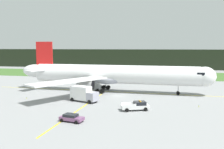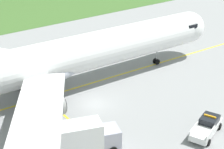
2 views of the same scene
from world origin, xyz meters
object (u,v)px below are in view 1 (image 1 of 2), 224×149
Objects in this scene: ops_pickup_truck at (136,106)px; staff_car at (71,118)px; airliner at (112,75)px; catering_truck at (83,94)px.

ops_pickup_truck reaches higher than staff_car.
airliner is 14.33m from catering_truck.
staff_car is (-9.96, -9.58, -0.20)m from ops_pickup_truck.
airliner reaches higher than staff_car.
catering_truck is 15.15m from staff_car.
airliner is 12.74× the size of staff_car.
airliner reaches higher than ops_pickup_truck.
ops_pickup_truck is 13.82m from staff_car.
airliner is 21.07m from ops_pickup_truck.
airliner is at bearing 115.31° from ops_pickup_truck.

